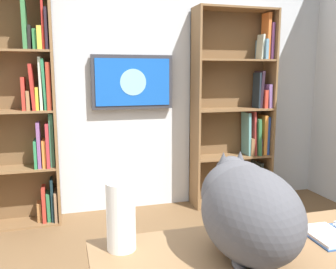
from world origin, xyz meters
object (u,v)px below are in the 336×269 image
bookshelf_left (241,115)px  wall_mounted_tv (133,82)px  cat (246,207)px  paper_towel_roll (121,216)px  coffee_mug (274,224)px  bookshelf_right (23,112)px

bookshelf_left → wall_mounted_tv: (1.16, -0.08, 0.35)m
cat → paper_towel_roll: bearing=-21.9°
bookshelf_left → coffee_mug: bearing=65.9°
bookshelf_left → coffee_mug: 2.50m
bookshelf_right → cat: bookshelf_right is taller
wall_mounted_tv → coffee_mug: 2.42m
wall_mounted_tv → coffee_mug: (-0.14, 2.35, -0.53)m
cat → paper_towel_roll: 0.47m
bookshelf_left → cat: 2.68m
bookshelf_right → paper_towel_roll: bearing=103.7°
cat → bookshelf_right: bearing=-67.9°
coffee_mug → cat: bearing=31.9°
coffee_mug → wall_mounted_tv: bearing=-86.5°
bookshelf_left → wall_mounted_tv: bearing=-4.0°
bookshelf_left → coffee_mug: bookshelf_left is taller
bookshelf_left → bookshelf_right: bearing=0.1°
wall_mounted_tv → cat: 2.51m
wall_mounted_tv → paper_towel_roll: bearing=78.2°
bookshelf_right → cat: 2.58m
wall_mounted_tv → coffee_mug: size_ratio=8.42×
paper_towel_roll → coffee_mug: bearing=175.3°
bookshelf_right → cat: (-0.97, 2.39, -0.13)m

